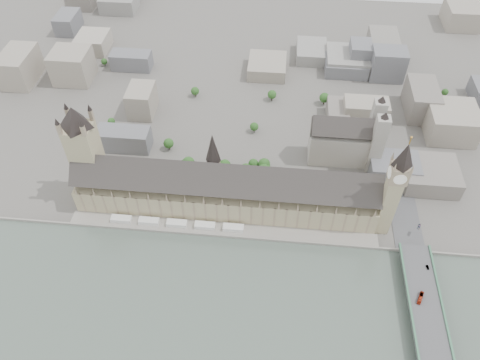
# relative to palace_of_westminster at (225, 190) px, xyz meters

# --- Properties ---
(ground) EXTENTS (900.00, 900.00, 0.00)m
(ground) POSITION_rel_palace_of_westminster_xyz_m (0.00, -19.70, -22.71)
(ground) COLOR #595651
(ground) RESTS_ON ground
(embankment_wall) EXTENTS (600.00, 1.50, 3.00)m
(embankment_wall) POSITION_rel_palace_of_westminster_xyz_m (0.00, -34.70, -21.21)
(embankment_wall) COLOR gray
(embankment_wall) RESTS_ON ground
(river_terrace) EXTENTS (270.00, 15.00, 2.00)m
(river_terrace) POSITION_rel_palace_of_westminster_xyz_m (0.00, -27.20, -21.71)
(river_terrace) COLOR gray
(river_terrace) RESTS_ON ground
(terrace_tents) EXTENTS (118.00, 7.00, 4.00)m
(terrace_tents) POSITION_rel_palace_of_westminster_xyz_m (-40.00, -26.70, -18.71)
(terrace_tents) COLOR silver
(terrace_tents) RESTS_ON river_terrace
(palace_of_westminster) EXTENTS (265.00, 40.73, 55.44)m
(palace_of_westminster) POSITION_rel_palace_of_westminster_xyz_m (0.00, 0.00, 0.00)
(palace_of_westminster) COLOR gray
(palace_of_westminster) RESTS_ON ground
(elizabeth_tower) EXTENTS (17.00, 17.00, 107.50)m
(elizabeth_tower) POSITION_rel_palace_of_westminster_xyz_m (138.00, -11.70, 35.38)
(elizabeth_tower) COLOR gray
(elizabeth_tower) RESTS_ON ground
(victoria_tower) EXTENTS (30.00, 30.00, 100.00)m
(victoria_tower) POSITION_rel_palace_of_westminster_xyz_m (-122.00, 6.30, 32.50)
(victoria_tower) COLOR gray
(victoria_tower) RESTS_ON ground
(central_tower) EXTENTS (13.00, 13.00, 48.00)m
(central_tower) POSITION_rel_palace_of_westminster_xyz_m (-10.00, 6.30, 35.21)
(central_tower) COLOR #86755C
(central_tower) RESTS_ON ground
(westminster_bridge) EXTENTS (25.00, 325.00, 10.25)m
(westminster_bridge) POSITION_rel_palace_of_westminster_xyz_m (162.00, -107.20, -17.58)
(westminster_bridge) COLOR #474749
(westminster_bridge) RESTS_ON ground
(westminster_abbey) EXTENTS (68.00, 36.00, 64.00)m
(westminster_abbey) POSITION_rel_palace_of_westminster_xyz_m (110.92, 75.30, 2.38)
(westminster_abbey) COLOR gray
(westminster_abbey) RESTS_ON ground
(city_skyline_inland) EXTENTS (720.00, 360.00, 38.00)m
(city_skyline_inland) POSITION_rel_palace_of_westminster_xyz_m (0.00, 225.30, -3.71)
(city_skyline_inland) COLOR gray
(city_skyline_inland) RESTS_ON ground
(park_trees) EXTENTS (110.00, 30.00, 15.00)m
(park_trees) POSITION_rel_palace_of_westminster_xyz_m (-10.00, 40.30, -15.21)
(park_trees) COLOR #244D1B
(park_trees) RESTS_ON ground
(red_bus_north) EXTENTS (6.66, 11.33, 3.11)m
(red_bus_north) POSITION_rel_palace_of_westminster_xyz_m (158.35, -84.74, -10.90)
(red_bus_north) COLOR #AE2C13
(red_bus_north) RESTS_ON westminster_bridge
(car_silver) EXTENTS (2.10, 4.30, 1.36)m
(car_silver) POSITION_rel_palace_of_westminster_xyz_m (168.86, -56.06, -11.78)
(car_silver) COLOR gray
(car_silver) RESTS_ON westminster_bridge
(car_approach) EXTENTS (4.29, 6.00, 1.61)m
(car_approach) POSITION_rel_palace_of_westminster_xyz_m (168.66, -15.25, -11.65)
(car_approach) COLOR gray
(car_approach) RESTS_ON westminster_bridge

